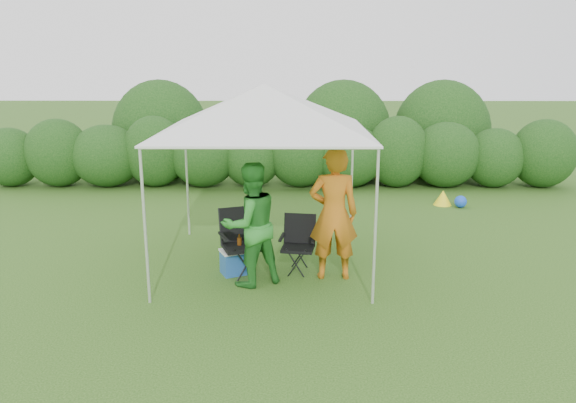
{
  "coord_description": "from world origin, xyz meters",
  "views": [
    {
      "loc": [
        0.42,
        -7.97,
        3.21
      ],
      "look_at": [
        0.35,
        0.4,
        1.05
      ],
      "focal_mm": 35.0,
      "sensor_mm": 36.0,
      "label": 1
    }
  ],
  "objects_px": {
    "canopy": "(264,108)",
    "chair_left": "(240,237)",
    "man": "(334,214)",
    "woman": "(251,224)",
    "cooler": "(236,261)",
    "chair_right": "(299,240)"
  },
  "relations": [
    {
      "from": "chair_right",
      "to": "woman",
      "type": "height_order",
      "value": "woman"
    },
    {
      "from": "man",
      "to": "woman",
      "type": "height_order",
      "value": "man"
    },
    {
      "from": "woman",
      "to": "man",
      "type": "bearing_deg",
      "value": 161.57
    },
    {
      "from": "chair_right",
      "to": "man",
      "type": "xyz_separation_m",
      "value": [
        0.5,
        -0.29,
        0.5
      ]
    },
    {
      "from": "chair_right",
      "to": "man",
      "type": "relative_size",
      "value": 0.44
    },
    {
      "from": "chair_left",
      "to": "woman",
      "type": "bearing_deg",
      "value": -86.11
    },
    {
      "from": "chair_right",
      "to": "man",
      "type": "distance_m",
      "value": 0.77
    },
    {
      "from": "canopy",
      "to": "chair_right",
      "type": "xyz_separation_m",
      "value": [
        0.52,
        -0.28,
        -1.97
      ]
    },
    {
      "from": "woman",
      "to": "cooler",
      "type": "bearing_deg",
      "value": -86.85
    },
    {
      "from": "cooler",
      "to": "chair_right",
      "type": "bearing_deg",
      "value": -15.58
    },
    {
      "from": "woman",
      "to": "chair_right",
      "type": "bearing_deg",
      "value": -172.06
    },
    {
      "from": "canopy",
      "to": "man",
      "type": "height_order",
      "value": "canopy"
    },
    {
      "from": "woman",
      "to": "cooler",
      "type": "height_order",
      "value": "woman"
    },
    {
      "from": "chair_right",
      "to": "woman",
      "type": "distance_m",
      "value": 0.97
    },
    {
      "from": "cooler",
      "to": "canopy",
      "type": "bearing_deg",
      "value": 20.25
    },
    {
      "from": "man",
      "to": "woman",
      "type": "relative_size",
      "value": 1.1
    },
    {
      "from": "chair_right",
      "to": "cooler",
      "type": "distance_m",
      "value": 1.01
    },
    {
      "from": "canopy",
      "to": "chair_left",
      "type": "height_order",
      "value": "canopy"
    },
    {
      "from": "canopy",
      "to": "cooler",
      "type": "height_order",
      "value": "canopy"
    },
    {
      "from": "canopy",
      "to": "woman",
      "type": "xyz_separation_m",
      "value": [
        -0.17,
        -0.83,
        -1.56
      ]
    },
    {
      "from": "canopy",
      "to": "woman",
      "type": "distance_m",
      "value": 1.78
    },
    {
      "from": "canopy",
      "to": "man",
      "type": "xyz_separation_m",
      "value": [
        1.02,
        -0.58,
        -1.47
      ]
    }
  ]
}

